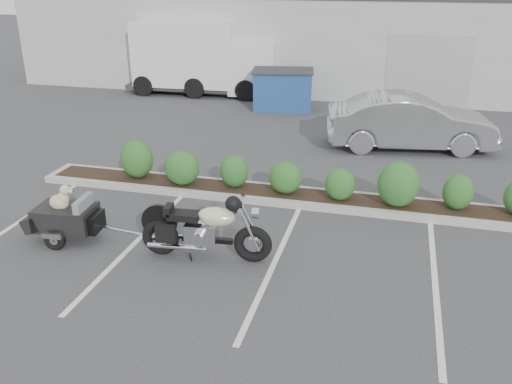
% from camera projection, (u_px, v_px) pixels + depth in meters
% --- Properties ---
extents(ground, '(90.00, 90.00, 0.00)m').
position_uv_depth(ground, '(221.00, 239.00, 10.33)').
color(ground, '#38383A').
rests_on(ground, ground).
extents(planter_kerb, '(12.00, 1.00, 0.15)m').
position_uv_depth(planter_kerb, '(294.00, 197.00, 12.03)').
color(planter_kerb, '#9E9E93').
rests_on(planter_kerb, ground).
extents(building, '(26.00, 10.00, 4.00)m').
position_uv_depth(building, '(336.00, 34.00, 24.75)').
color(building, '#9EA099').
rests_on(building, ground).
extents(motorcycle, '(2.36, 0.84, 1.35)m').
position_uv_depth(motorcycle, '(205.00, 231.00, 9.44)').
color(motorcycle, black).
rests_on(motorcycle, ground).
extents(pet_trailer, '(1.89, 1.06, 1.12)m').
position_uv_depth(pet_trailer, '(65.00, 216.00, 10.14)').
color(pet_trailer, black).
rests_on(pet_trailer, ground).
extents(sedan, '(4.84, 2.37, 1.53)m').
position_uv_depth(sedan, '(410.00, 122.00, 15.24)').
color(sedan, '#ACACB3').
rests_on(sedan, ground).
extents(dumpster, '(2.39, 1.84, 1.42)m').
position_uv_depth(dumpster, '(283.00, 89.00, 19.58)').
color(dumpster, navy).
rests_on(dumpster, ground).
extents(delivery_truck, '(6.35, 2.44, 2.86)m').
position_uv_depth(delivery_truck, '(205.00, 59.00, 21.79)').
color(delivery_truck, silver).
rests_on(delivery_truck, ground).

